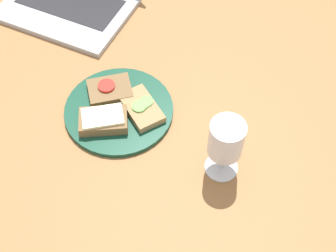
{
  "coord_description": "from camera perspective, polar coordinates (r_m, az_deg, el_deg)",
  "views": [
    {
      "loc": [
        31.75,
        -58.8,
        91.4
      ],
      "look_at": [
        6.95,
        -5.4,
        8.0
      ],
      "focal_mm": 50.0,
      "sensor_mm": 36.0,
      "label": 1
    }
  ],
  "objects": [
    {
      "name": "sandwich_with_cucumber",
      "position": [
        1.09,
        -3.27,
        2.24
      ],
      "size": [
        13.37,
        12.2,
        2.29
      ],
      "color": "#A88456",
      "rests_on": "plate"
    },
    {
      "name": "wooden_table",
      "position": [
        1.12,
        -2.06,
        1.35
      ],
      "size": [
        140.0,
        140.0,
        3.0
      ],
      "primitive_type": "cube",
      "color": "#9E6B3D",
      "rests_on": "ground"
    },
    {
      "name": "wine_glass",
      "position": [
        0.94,
        7.07,
        -1.91
      ],
      "size": [
        7.28,
        7.28,
        15.51
      ],
      "color": "white",
      "rests_on": "wooden_table"
    },
    {
      "name": "sandwich_with_cheese",
      "position": [
        1.07,
        -7.9,
        0.73
      ],
      "size": [
        12.79,
        11.25,
        3.29
      ],
      "color": "brown",
      "rests_on": "plate"
    },
    {
      "name": "plate",
      "position": [
        1.11,
        -6.0,
        1.91
      ],
      "size": [
        25.63,
        25.63,
        1.23
      ],
      "primitive_type": "cylinder",
      "color": "#144733",
      "rests_on": "wooden_table"
    },
    {
      "name": "sandwich_with_tomato",
      "position": [
        1.13,
        -7.09,
        4.42
      ],
      "size": [
        12.78,
        12.39,
        2.61
      ],
      "color": "brown",
      "rests_on": "plate"
    }
  ]
}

